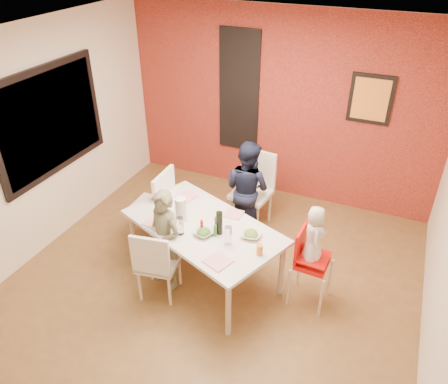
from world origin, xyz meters
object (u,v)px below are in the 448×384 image
at_px(dining_table, 203,230).
at_px(chair_far, 254,185).
at_px(chair_near, 155,262).
at_px(toddler, 314,236).
at_px(chair_left, 157,203).
at_px(child_near, 165,241).
at_px(child_far, 247,189).
at_px(paper_towel_roll, 181,209).
at_px(wine_bottle, 219,223).
at_px(high_chair, 309,260).

bearing_deg(dining_table, chair_far, 83.99).
bearing_deg(chair_near, toddler, -167.81).
xyz_separation_m(chair_left, child_near, (0.51, -0.66, 0.04)).
relative_size(child_far, paper_towel_roll, 4.73).
distance_m(child_far, paper_towel_roll, 1.12).
bearing_deg(paper_towel_roll, chair_near, -96.13).
relative_size(chair_left, wine_bottle, 3.86).
height_order(child_near, wine_bottle, child_near).
xyz_separation_m(child_far, paper_towel_roll, (-0.39, -1.03, 0.21)).
xyz_separation_m(child_far, wine_bottle, (0.10, -1.09, 0.21)).
bearing_deg(dining_table, high_chair, 5.62).
relative_size(dining_table, chair_near, 2.22).
distance_m(dining_table, child_far, 1.03).
bearing_deg(chair_left, child_near, 36.25).
bearing_deg(wine_bottle, chair_near, -140.05).
bearing_deg(chair_left, chair_far, 131.27).
xyz_separation_m(chair_near, toddler, (1.51, 0.63, 0.37)).
height_order(dining_table, chair_far, chair_far).
relative_size(child_near, paper_towel_roll, 4.38).
bearing_deg(dining_table, child_far, 83.06).
xyz_separation_m(dining_table, chair_near, (-0.32, -0.51, -0.17)).
height_order(dining_table, high_chair, high_chair).
bearing_deg(wine_bottle, child_far, 95.08).
height_order(chair_left, paper_towel_roll, chair_left).
distance_m(chair_left, child_far, 1.16).
relative_size(child_near, child_far, 0.93).
xyz_separation_m(child_near, paper_towel_roll, (0.07, 0.27, 0.26)).
height_order(dining_table, chair_left, chair_left).
height_order(toddler, wine_bottle, toddler).
relative_size(high_chair, paper_towel_roll, 3.28).
distance_m(high_chair, child_far, 1.39).
distance_m(chair_near, paper_towel_roll, 0.63).
relative_size(dining_table, child_near, 1.63).
height_order(chair_left, toddler, toddler).
height_order(chair_left, wine_bottle, chair_left).
bearing_deg(chair_left, high_chair, 81.15).
distance_m(child_far, wine_bottle, 1.11).
bearing_deg(child_near, chair_left, 144.59).
bearing_deg(paper_towel_roll, chair_left, 145.83).
bearing_deg(chair_left, wine_bottle, 66.07).
distance_m(chair_far, paper_towel_roll, 1.38).
bearing_deg(toddler, high_chair, 62.08).
distance_m(chair_near, high_chair, 1.62).
bearing_deg(child_near, wine_bottle, 38.30).
relative_size(chair_left, high_chair, 1.12).
xyz_separation_m(chair_far, chair_left, (-0.98, -0.89, -0.00)).
bearing_deg(paper_towel_roll, high_chair, 4.76).
relative_size(toddler, paper_towel_roll, 2.40).
xyz_separation_m(toddler, paper_towel_roll, (-1.46, -0.12, -0.00)).
bearing_deg(toddler, wine_bottle, 78.12).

